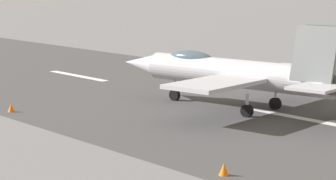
{
  "coord_description": "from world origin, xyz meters",
  "views": [
    {
      "loc": [
        -24.28,
        32.11,
        8.17
      ],
      "look_at": [
        3.81,
        7.95,
        2.2
      ],
      "focal_mm": 74.36,
      "sensor_mm": 36.0,
      "label": 1
    }
  ],
  "objects": [
    {
      "name": "crew_person",
      "position": [
        21.66,
        -7.16,
        0.82
      ],
      "size": [
        0.34,
        0.69,
        1.64
      ],
      "color": "#1E2338",
      "rests_on": "ground"
    },
    {
      "name": "runway_strip",
      "position": [
        -0.02,
        0.0,
        0.01
      ],
      "size": [
        240.0,
        26.0,
        0.02
      ],
      "color": "#414042",
      "rests_on": "ground"
    },
    {
      "name": "ground_plane",
      "position": [
        0.0,
        0.0,
        0.0
      ],
      "size": [
        400.0,
        400.0,
        0.0
      ],
      "primitive_type": "plane",
      "color": "slate"
    },
    {
      "name": "marker_cone_mid",
      "position": [
        13.96,
        11.99,
        0.28
      ],
      "size": [
        0.44,
        0.44,
        0.55
      ],
      "primitive_type": "cone",
      "color": "orange",
      "rests_on": "ground"
    },
    {
      "name": "marker_cone_near",
      "position": [
        -4.48,
        11.99,
        0.28
      ],
      "size": [
        0.44,
        0.44,
        0.55
      ],
      "primitive_type": "cone",
      "color": "orange",
      "rests_on": "ground"
    },
    {
      "name": "fighter_jet",
      "position": [
        5.41,
        0.82,
        2.36
      ],
      "size": [
        18.12,
        13.65,
        5.56
      ],
      "color": "#B4B3BA",
      "rests_on": "ground"
    }
  ]
}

